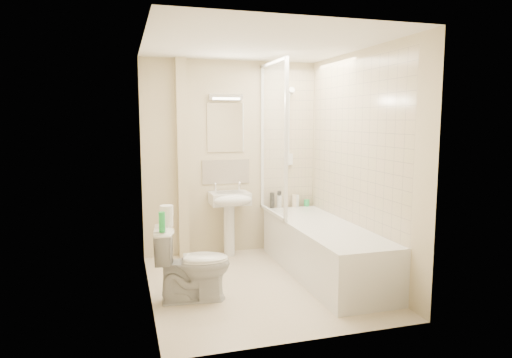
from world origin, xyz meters
name	(u,v)px	position (x,y,z in m)	size (l,w,h in m)	color
floor	(260,284)	(0.00, 0.00, 0.00)	(2.50, 2.50, 0.00)	beige
wall_back	(231,158)	(0.00, 1.25, 1.20)	(2.20, 0.02, 2.40)	beige
wall_left	(147,172)	(-1.10, 0.00, 1.20)	(0.02, 2.50, 2.40)	beige
wall_right	(359,165)	(1.10, 0.00, 1.20)	(0.02, 2.50, 2.40)	beige
ceiling	(261,44)	(0.00, 0.00, 2.40)	(2.20, 2.50, 0.02)	white
tile_back	(288,139)	(0.75, 1.24, 1.42)	(0.70, 0.01, 1.75)	beige
tile_right	(355,143)	(1.09, 0.10, 1.42)	(0.01, 2.10, 1.75)	beige
pipe_boxing	(182,160)	(-0.62, 1.19, 1.20)	(0.12, 0.12, 2.40)	beige
splashback	(226,172)	(-0.07, 1.24, 1.03)	(0.60, 0.01, 0.30)	beige
mirror	(226,128)	(-0.07, 1.24, 1.58)	(0.46, 0.01, 0.60)	white
strip_light	(226,97)	(-0.07, 1.22, 1.95)	(0.42, 0.07, 0.07)	silver
bathtub	(324,249)	(0.75, 0.10, 0.29)	(0.70, 2.10, 0.55)	white
shower_screen	(273,139)	(0.40, 0.80, 1.45)	(0.04, 0.92, 1.80)	white
shower_fixture	(289,130)	(0.75, 1.19, 1.55)	(0.10, 0.16, 0.99)	white
pedestal_sink	(230,206)	(-0.07, 1.01, 0.64)	(0.47, 0.45, 0.91)	white
bottle_black_a	(272,200)	(0.51, 1.16, 0.65)	(0.06, 0.06, 0.20)	black
bottle_white_a	(279,201)	(0.61, 1.16, 0.63)	(0.06, 0.06, 0.16)	silver
bottle_black_b	(279,199)	(0.61, 1.16, 0.66)	(0.05, 0.05, 0.22)	black
bottle_cream	(294,201)	(0.82, 1.16, 0.63)	(0.06, 0.06, 0.16)	#F7E2BF
bottle_white_b	(297,201)	(0.85, 1.16, 0.63)	(0.05, 0.05, 0.15)	silver
bottle_green	(307,203)	(0.99, 1.16, 0.59)	(0.07, 0.07, 0.09)	#31BE5D
toilet	(193,263)	(-0.72, -0.20, 0.35)	(0.73, 0.47, 0.70)	white
toilet_roll_lower	(167,221)	(-0.94, -0.12, 0.75)	(0.11, 0.11, 0.10)	white
toilet_roll_upper	(167,210)	(-0.94, -0.12, 0.85)	(0.12, 0.12, 0.09)	white
green_bottle	(162,222)	(-1.00, -0.33, 0.79)	(0.06, 0.06, 0.18)	green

